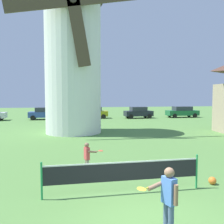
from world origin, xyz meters
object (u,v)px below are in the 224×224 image
stray_ball (212,181)px  parked_car_black (138,112)px  parked_car_mustard (93,112)px  player_near (168,196)px  parked_car_blue (44,113)px  windmill (73,51)px  parked_car_green (182,112)px  tennis_net (124,172)px  player_far (87,156)px

stray_ball → parked_car_black: (4.61, 23.94, 0.68)m
parked_car_mustard → player_near: bearing=-92.4°
parked_car_blue → windmill: bearing=-73.3°
stray_ball → parked_car_green: 26.45m
parked_car_blue → parked_car_mustard: 6.44m
stray_ball → windmill: bearing=109.4°
parked_car_black → tennis_net: bearing=-107.8°
windmill → parked_car_mustard: windmill is taller
windmill → parked_car_blue: bearing=106.7°
parked_car_black → parked_car_green: bearing=0.4°
parked_car_black → player_near: bearing=-105.4°
player_far → parked_car_blue: bearing=99.8°
parked_car_green → player_far: bearing=-124.6°
parked_car_black → parked_car_blue: bearing=178.2°
parked_car_mustard → parked_car_blue: bearing=-176.2°
windmill → parked_car_green: (15.50, 11.51, -5.86)m
parked_car_green → tennis_net: bearing=-120.5°
parked_car_mustard → parked_car_black: same height
windmill → player_near: size_ratio=9.83×
windmill → tennis_net: bearing=-84.3°
stray_ball → player_far: bearing=154.4°
stray_ball → tennis_net: bearing=-176.5°
windmill → parked_car_mustard: (2.87, 12.28, -5.86)m
parked_car_black → player_far: bearing=-111.5°
player_near → parked_car_mustard: (1.15, 27.17, -0.01)m
player_near → parked_car_blue: parked_car_blue is taller
stray_ball → parked_car_blue: parked_car_blue is taller
windmill → tennis_net: (1.26, -12.67, -5.99)m
player_near → parked_car_black: size_ratio=0.38×
player_near → player_far: bearing=107.8°
player_near → parked_car_green: bearing=62.4°
player_far → stray_ball: (4.06, -1.95, -0.55)m
parked_car_black → parked_car_green: same height
player_near → parked_car_mustard: bearing=87.6°
parked_car_mustard → parked_car_black: bearing=-7.7°
tennis_net → parked_car_blue: size_ratio=1.27×
parked_car_blue → parked_car_black: bearing=-1.8°
stray_ball → parked_car_mustard: parked_car_mustard is taller
player_far → parked_car_mustard: parked_car_mustard is taller
parked_car_blue → stray_ball: bearing=-71.9°
player_near → player_far: size_ratio=1.22×
player_near → parked_car_blue: 27.26m
player_near → player_far: player_near is taller
windmill → stray_ball: windmill is taller
tennis_net → player_far: size_ratio=4.11×
tennis_net → player_far: 2.34m
windmill → parked_car_blue: windmill is taller
parked_car_blue → parked_car_green: (19.06, -0.35, 0.00)m
stray_ball → parked_car_blue: (-7.94, 24.34, 0.68)m
player_far → parked_car_green: bearing=55.4°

